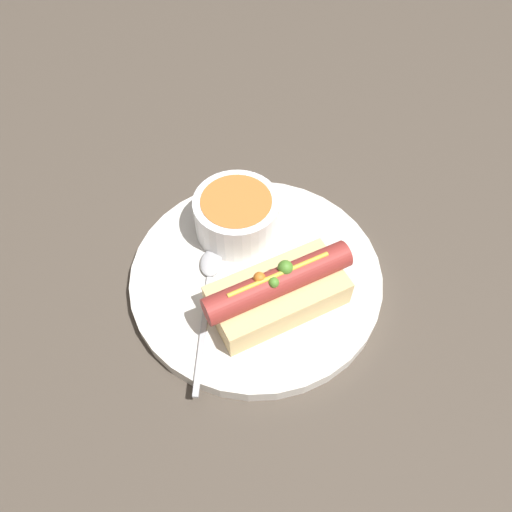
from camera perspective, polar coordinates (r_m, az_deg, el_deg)
The scene contains 5 objects.
ground_plane at distance 0.58m, azimuth 0.00°, elevation -2.87°, with size 4.00×4.00×0.00m, color #4C4238.
dinner_plate at distance 0.57m, azimuth 0.00°, elevation -2.39°, with size 0.28×0.28×0.02m.
hot_dog at distance 0.52m, azimuth 2.50°, elevation -4.01°, with size 0.16×0.09×0.06m.
soup_bowl at distance 0.58m, azimuth -2.47°, elevation 4.74°, with size 0.10×0.10×0.05m.
spoon at distance 0.55m, azimuth -5.38°, elevation -2.88°, with size 0.08×0.17×0.01m.
Camera 1 is at (-0.10, -0.29, 0.48)m, focal length 35.00 mm.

